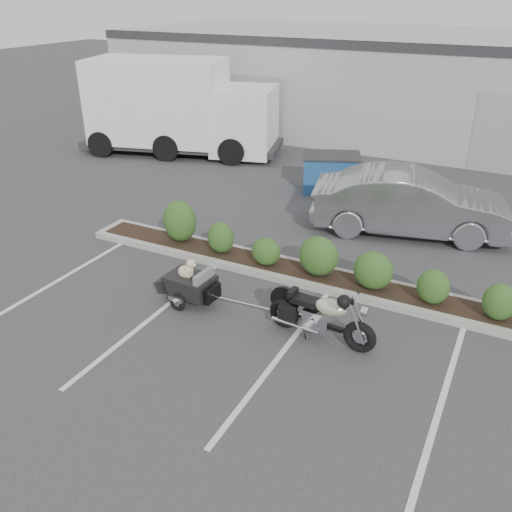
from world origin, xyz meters
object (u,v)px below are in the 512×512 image
at_px(motorcycle, 320,316).
at_px(sedan, 411,203).
at_px(pet_trailer, 190,284).
at_px(dumpster, 331,172).
at_px(delivery_truck, 180,109).

height_order(motorcycle, sedan, sedan).
distance_m(motorcycle, sedan, 5.49).
relative_size(pet_trailer, dumpster, 0.81).
bearing_deg(sedan, delivery_truck, 55.76).
bearing_deg(sedan, motorcycle, 163.50).
relative_size(pet_trailer, delivery_truck, 0.21).
bearing_deg(motorcycle, sedan, 90.54).
bearing_deg(motorcycle, dumpster, 112.56).
relative_size(pet_trailer, sedan, 0.34).
bearing_deg(delivery_truck, motorcycle, -60.19).
distance_m(sedan, dumpster, 3.59).
relative_size(motorcycle, delivery_truck, 0.27).
xyz_separation_m(pet_trailer, sedan, (3.08, 5.45, 0.39)).
distance_m(pet_trailer, dumpster, 7.57).
height_order(pet_trailer, dumpster, dumpster).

